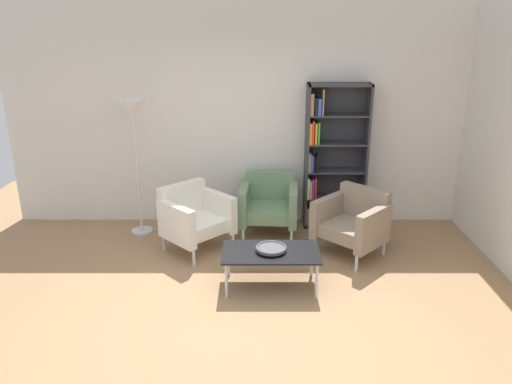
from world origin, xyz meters
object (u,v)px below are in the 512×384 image
decorative_bowl (269,248)px  armchair_spare_guest (267,203)px  floor_lamp_torchiere (131,123)px  armchair_corner_red (192,217)px  armchair_by_bookshelf (351,221)px  bookshelf_tall (328,158)px  coffee_table_low (269,254)px

decorative_bowl → armchair_spare_guest: 1.37m
decorative_bowl → floor_lamp_torchiere: 2.40m
armchair_corner_red → armchair_by_bookshelf: size_ratio=1.00×
decorative_bowl → armchair_corner_red: 1.28m
bookshelf_tall → floor_lamp_torchiere: (-2.47, -0.26, 0.51)m
armchair_spare_guest → armchair_by_bookshelf: size_ratio=0.82×
bookshelf_tall → coffee_table_low: bearing=-115.9°
armchair_corner_red → armchair_by_bookshelf: 1.89m
armchair_by_bookshelf → floor_lamp_torchiere: size_ratio=0.55×
armchair_spare_guest → armchair_corner_red: same height
bookshelf_tall → armchair_corner_red: size_ratio=2.01×
coffee_table_low → armchair_spare_guest: 1.37m
coffee_table_low → decorative_bowl: size_ratio=3.12×
bookshelf_tall → armchair_corner_red: 1.95m
bookshelf_tall → decorative_bowl: 1.93m
bookshelf_tall → decorative_bowl: (-0.81, -1.68, -0.50)m
armchair_spare_guest → floor_lamp_torchiere: size_ratio=0.45×
coffee_table_low → floor_lamp_torchiere: (-1.66, 1.42, 1.08)m
decorative_bowl → armchair_by_bookshelf: armchair_by_bookshelf is taller
armchair_spare_guest → armchair_corner_red: (-0.91, -0.45, 0.00)m
armchair_corner_red → armchair_by_bookshelf: bearing=-49.3°
coffee_table_low → decorative_bowl: bearing=0.0°
bookshelf_tall → armchair_by_bookshelf: bookshelf_tall is taller
bookshelf_tall → armchair_spare_guest: 1.01m
armchair_spare_guest → floor_lamp_torchiere: 1.96m
decorative_bowl → floor_lamp_torchiere: floor_lamp_torchiere is taller
decorative_bowl → armchair_corner_red: bearing=134.5°
floor_lamp_torchiere → armchair_by_bookshelf: bearing=-13.8°
bookshelf_tall → armchair_corner_red: bearing=-155.9°
armchair_corner_red → coffee_table_low: bearing=-90.4°
coffee_table_low → armchair_spare_guest: size_ratio=1.28×
coffee_table_low → bookshelf_tall: bearing=64.1°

